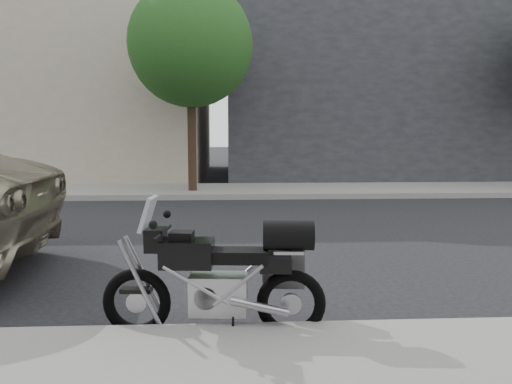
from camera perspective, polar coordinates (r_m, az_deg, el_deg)
The scene contains 6 objects.
ground at distance 8.26m, azimuth 3.74°, elevation -5.40°, with size 120.00×120.00×0.00m, color black.
far_sidewalk at distance 14.65m, azimuth 0.73°, elevation 0.18°, with size 44.00×3.00×0.15m, color gray.
far_building_dark at distance 23.02m, azimuth 17.50°, elevation 10.76°, with size 16.00×11.00×7.00m.
far_building_cream at distance 23.08m, azimuth -23.96°, elevation 11.73°, with size 14.00×11.00×8.00m.
street_tree_mid at distance 14.27m, azimuth -7.49°, elevation 16.33°, with size 3.40×3.40×5.70m.
motorcycle at distance 4.30m, azimuth -3.17°, elevation -9.56°, with size 1.91×0.62×1.21m.
Camera 1 is at (0.97, 8.02, 1.72)m, focal length 35.00 mm.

